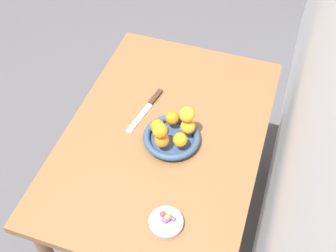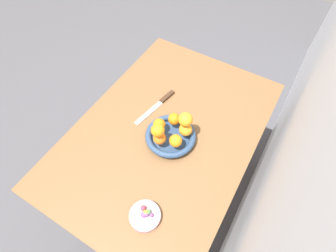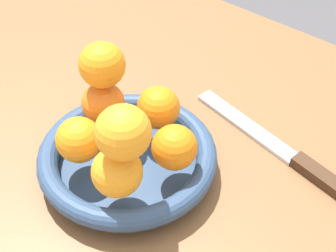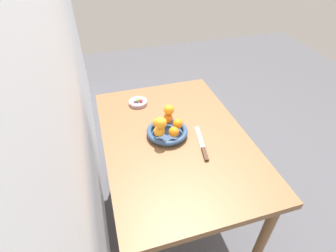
{
  "view_description": "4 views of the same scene",
  "coord_description": "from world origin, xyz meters",
  "px_view_note": "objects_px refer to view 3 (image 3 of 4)",
  "views": [
    {
      "loc": [
        0.98,
        0.34,
        2.03
      ],
      "look_at": [
        0.01,
        0.02,
        0.81
      ],
      "focal_mm": 45.0,
      "sensor_mm": 36.0,
      "label": 1
    },
    {
      "loc": [
        0.56,
        0.34,
        1.72
      ],
      "look_at": [
        0.05,
        0.04,
        0.87
      ],
      "focal_mm": 28.0,
      "sensor_mm": 36.0,
      "label": 2
    },
    {
      "loc": [
        -0.28,
        0.34,
        1.23
      ],
      "look_at": [
        -0.01,
        0.01,
        0.81
      ],
      "focal_mm": 55.0,
      "sensor_mm": 36.0,
      "label": 3
    },
    {
      "loc": [
        -1.0,
        0.34,
        1.67
      ],
      "look_at": [
        0.02,
        0.04,
        0.81
      ],
      "focal_mm": 28.0,
      "sensor_mm": 36.0,
      "label": 4
    }
  ],
  "objects_px": {
    "fruit_bowl": "(128,159)",
    "orange_6": "(123,133)",
    "knife": "(285,152)",
    "dining_table": "(165,205)",
    "orange_5": "(102,65)",
    "orange_4": "(158,108)",
    "orange_2": "(117,172)",
    "orange_3": "(174,147)",
    "orange_1": "(79,140)",
    "orange_0": "(103,103)"
  },
  "relations": [
    {
      "from": "dining_table",
      "to": "orange_5",
      "type": "height_order",
      "value": "orange_5"
    },
    {
      "from": "orange_3",
      "to": "orange_6",
      "type": "distance_m",
      "value": 0.09
    },
    {
      "from": "knife",
      "to": "orange_3",
      "type": "bearing_deg",
      "value": 58.79
    },
    {
      "from": "orange_1",
      "to": "orange_2",
      "type": "relative_size",
      "value": 0.95
    },
    {
      "from": "fruit_bowl",
      "to": "orange_2",
      "type": "relative_size",
      "value": 3.87
    },
    {
      "from": "orange_3",
      "to": "orange_4",
      "type": "height_order",
      "value": "same"
    },
    {
      "from": "fruit_bowl",
      "to": "orange_5",
      "type": "relative_size",
      "value": 3.93
    },
    {
      "from": "orange_4",
      "to": "dining_table",
      "type": "bearing_deg",
      "value": 143.64
    },
    {
      "from": "orange_1",
      "to": "knife",
      "type": "height_order",
      "value": "orange_1"
    },
    {
      "from": "knife",
      "to": "dining_table",
      "type": "bearing_deg",
      "value": 44.48
    },
    {
      "from": "dining_table",
      "to": "orange_5",
      "type": "bearing_deg",
      "value": 8.39
    },
    {
      "from": "orange_0",
      "to": "orange_5",
      "type": "height_order",
      "value": "orange_5"
    },
    {
      "from": "dining_table",
      "to": "knife",
      "type": "height_order",
      "value": "knife"
    },
    {
      "from": "orange_1",
      "to": "orange_4",
      "type": "bearing_deg",
      "value": -109.17
    },
    {
      "from": "orange_3",
      "to": "orange_1",
      "type": "bearing_deg",
      "value": 33.11
    },
    {
      "from": "fruit_bowl",
      "to": "orange_6",
      "type": "relative_size",
      "value": 3.72
    },
    {
      "from": "orange_4",
      "to": "orange_6",
      "type": "xyz_separation_m",
      "value": [
        -0.04,
        0.1,
        0.06
      ]
    },
    {
      "from": "orange_5",
      "to": "orange_4",
      "type": "bearing_deg",
      "value": -152.04
    },
    {
      "from": "fruit_bowl",
      "to": "orange_4",
      "type": "distance_m",
      "value": 0.07
    },
    {
      "from": "orange_1",
      "to": "orange_3",
      "type": "bearing_deg",
      "value": -146.89
    },
    {
      "from": "orange_1",
      "to": "orange_6",
      "type": "height_order",
      "value": "orange_6"
    },
    {
      "from": "dining_table",
      "to": "orange_0",
      "type": "xyz_separation_m",
      "value": [
        0.08,
        0.02,
        0.16
      ]
    },
    {
      "from": "fruit_bowl",
      "to": "orange_3",
      "type": "relative_size",
      "value": 4.12
    },
    {
      "from": "orange_2",
      "to": "orange_6",
      "type": "distance_m",
      "value": 0.06
    },
    {
      "from": "orange_4",
      "to": "orange_3",
      "type": "bearing_deg",
      "value": 144.95
    },
    {
      "from": "orange_1",
      "to": "orange_6",
      "type": "relative_size",
      "value": 0.92
    },
    {
      "from": "orange_3",
      "to": "orange_5",
      "type": "relative_size",
      "value": 0.95
    },
    {
      "from": "orange_0",
      "to": "orange_5",
      "type": "relative_size",
      "value": 0.97
    },
    {
      "from": "orange_4",
      "to": "orange_6",
      "type": "bearing_deg",
      "value": 111.53
    },
    {
      "from": "fruit_bowl",
      "to": "orange_1",
      "type": "height_order",
      "value": "orange_1"
    },
    {
      "from": "orange_3",
      "to": "orange_5",
      "type": "xyz_separation_m",
      "value": [
        0.12,
        -0.01,
        0.06
      ]
    },
    {
      "from": "knife",
      "to": "orange_2",
      "type": "bearing_deg",
      "value": 62.78
    },
    {
      "from": "orange_6",
      "to": "knife",
      "type": "height_order",
      "value": "orange_6"
    },
    {
      "from": "dining_table",
      "to": "orange_2",
      "type": "relative_size",
      "value": 19.32
    },
    {
      "from": "orange_1",
      "to": "orange_3",
      "type": "xyz_separation_m",
      "value": [
        -0.09,
        -0.06,
        -0.0
      ]
    },
    {
      "from": "orange_4",
      "to": "knife",
      "type": "xyz_separation_m",
      "value": [
        -0.14,
        -0.09,
        -0.06
      ]
    },
    {
      "from": "orange_1",
      "to": "orange_0",
      "type": "bearing_deg",
      "value": -70.02
    },
    {
      "from": "orange_6",
      "to": "knife",
      "type": "relative_size",
      "value": 0.23
    },
    {
      "from": "orange_4",
      "to": "orange_5",
      "type": "xyz_separation_m",
      "value": [
        0.06,
        0.03,
        0.06
      ]
    },
    {
      "from": "orange_0",
      "to": "fruit_bowl",
      "type": "bearing_deg",
      "value": 160.28
    },
    {
      "from": "orange_2",
      "to": "orange_3",
      "type": "relative_size",
      "value": 1.07
    },
    {
      "from": "orange_2",
      "to": "fruit_bowl",
      "type": "bearing_deg",
      "value": -55.72
    },
    {
      "from": "orange_2",
      "to": "knife",
      "type": "distance_m",
      "value": 0.23
    },
    {
      "from": "orange_2",
      "to": "orange_6",
      "type": "xyz_separation_m",
      "value": [
        -0.01,
        -0.01,
        0.06
      ]
    },
    {
      "from": "fruit_bowl",
      "to": "orange_6",
      "type": "xyz_separation_m",
      "value": [
        -0.04,
        0.04,
        0.1
      ]
    },
    {
      "from": "orange_5",
      "to": "orange_6",
      "type": "xyz_separation_m",
      "value": [
        -0.1,
        0.07,
        0.0
      ]
    },
    {
      "from": "orange_1",
      "to": "orange_3",
      "type": "height_order",
      "value": "same"
    },
    {
      "from": "orange_1",
      "to": "orange_5",
      "type": "height_order",
      "value": "orange_5"
    },
    {
      "from": "knife",
      "to": "orange_5",
      "type": "bearing_deg",
      "value": 31.81
    },
    {
      "from": "orange_3",
      "to": "orange_6",
      "type": "bearing_deg",
      "value": 74.44
    }
  ]
}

